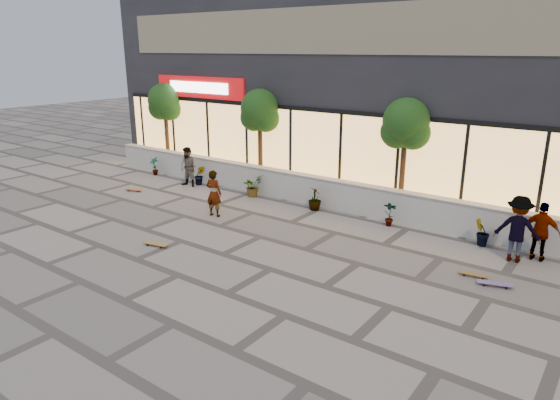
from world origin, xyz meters
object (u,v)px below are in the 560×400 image
Objects in this scene: skater_left at (188,167)px; skateboard_right_far at (495,284)px; tree_mideast at (406,127)px; skater_right_far at (518,229)px; tree_west at (165,104)px; skateboard_center at (155,244)px; skater_center at (214,193)px; skateboard_right_near at (474,274)px; skateboard_left at (134,190)px; tree_midwest at (260,113)px; skater_right_near at (541,232)px.

skateboard_right_far is at bearing -15.12° from skater_left.
tree_mideast is 8.83m from skater_left.
tree_mideast is at bearing -29.48° from skater_right_far.
skateboard_center is (7.06, -6.78, -2.91)m from tree_west.
skater_left is at bearing -40.93° from skater_center.
skateboard_right_far reaches higher than skateboard_right_near.
skater_center is 8.43m from skateboard_right_near.
skateboard_center is (0.51, -2.97, -0.71)m from skater_center.
tree_mideast is at bearing 5.38° from skater_left.
tree_west is 5.32× the size of skateboard_left.
skater_right_near is (10.50, -1.40, -2.19)m from tree_midwest.
skater_center is 8.98m from skateboard_right_far.
skater_center is 9.75m from skater_right_near.
tree_mideast is (11.50, 0.00, 0.00)m from tree_west.
skateboard_right_far is (0.56, -0.23, 0.01)m from skateboard_right_near.
tree_west reaches higher than skateboard_right_near.
skater_right_far is 9.84m from skateboard_center.
skater_left is (-8.39, -1.68, -2.18)m from tree_mideast.
skateboard_right_far is (15.50, -3.68, -2.91)m from tree_west.
skater_center is at bearing -37.72° from skater_left.
tree_mideast is 2.45× the size of skater_right_near.
skater_left is (3.11, -1.68, -2.18)m from tree_west.
skater_right_far is at bearing 18.13° from skateboard_center.
skater_right_near is at bearing 18.59° from skateboard_center.
tree_west is at bearing 100.00° from skateboard_left.
skater_right_far is at bearing -176.48° from skater_center.
tree_midwest is at bearing 0.00° from tree_west.
tree_midwest reaches higher than skateboard_right_far.
tree_west is 4.96× the size of skateboard_center.
skater_center reaches higher than skateboard_right_near.
skateboard_right_far reaches higher than skateboard_left.
tree_west is at bearing -39.35° from skater_center.
skateboard_right_near is (13.05, 0.06, -0.00)m from skateboard_left.
tree_west is 7.89m from skater_center.
skateboard_left is (-3.61, -3.51, -2.91)m from tree_midwest.
skater_left is at bearing -28.37° from tree_west.
tree_mideast is 6.16m from skateboard_right_far.
skater_center is 9.18m from skater_right_far.
skater_center is at bearing 163.32° from skateboard_right_far.
tree_midwest is at bearing 25.81° from skateboard_left.
tree_midwest is 5.48× the size of skateboard_right_near.
skater_right_far is (15.50, -1.79, -2.09)m from tree_west.
skateboard_right_far is (4.00, -3.68, -2.91)m from tree_mideast.
skateboard_right_far is at bearing -13.36° from tree_west.
skater_left reaches higher than skateboard_right_near.
skateboard_right_near is at bearing 140.04° from skateboard_right_far.
tree_midwest is at bearing -15.51° from skater_right_far.
skater_center is at bearing 175.22° from skateboard_right_near.
skateboard_center is at bearing -177.35° from skateboard_right_far.
skater_center is 2.21× the size of skateboard_right_near.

